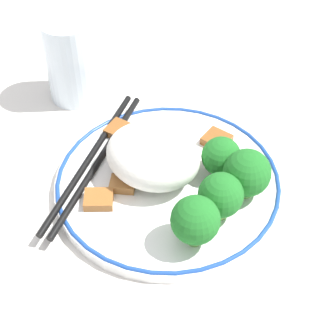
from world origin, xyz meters
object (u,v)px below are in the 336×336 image
(broccoli_back_center, at_px, (221,196))
(broccoli_mid_left, at_px, (221,157))
(broccoli_back_right, at_px, (247,173))
(plate, at_px, (168,183))
(broccoli_back_left, at_px, (195,220))
(drinking_glass, at_px, (71,60))
(chopsticks, at_px, (94,160))

(broccoli_back_center, distance_m, broccoli_mid_left, 0.06)
(broccoli_back_center, xyz_separation_m, broccoli_back_right, (-0.01, -0.04, 0.00))
(plate, distance_m, broccoli_back_left, 0.10)
(broccoli_back_left, relative_size, broccoli_back_center, 1.08)
(broccoli_back_right, height_order, drinking_glass, drinking_glass)
(broccoli_back_center, bearing_deg, broccoli_back_left, 82.52)
(chopsticks, bearing_deg, drinking_glass, -44.78)
(broccoli_back_left, distance_m, chopsticks, 0.16)
(plate, relative_size, chopsticks, 1.08)
(plate, relative_size, broccoli_back_center, 4.60)
(broccoli_back_left, distance_m, broccoli_back_center, 0.05)
(plate, distance_m, broccoli_back_center, 0.08)
(drinking_glass, bearing_deg, broccoli_back_left, 150.74)
(broccoli_back_center, height_order, broccoli_mid_left, broccoli_back_center)
(broccoli_back_left, xyz_separation_m, chopsticks, (0.16, -0.04, -0.03))
(broccoli_back_center, bearing_deg, chopsticks, 1.10)
(broccoli_back_right, bearing_deg, broccoli_back_left, 79.44)
(broccoli_back_left, xyz_separation_m, broccoli_back_right, (-0.02, -0.09, -0.00))
(broccoli_back_left, xyz_separation_m, broccoli_mid_left, (0.02, -0.10, -0.01))
(broccoli_back_left, relative_size, broccoli_back_right, 1.04)
(broccoli_back_center, relative_size, broccoli_mid_left, 1.11)
(plate, height_order, broccoli_back_left, broccoli_back_left)
(broccoli_back_left, height_order, drinking_glass, drinking_glass)
(broccoli_back_center, height_order, drinking_glass, drinking_glass)
(broccoli_back_center, distance_m, broccoli_back_right, 0.04)
(broccoli_mid_left, xyz_separation_m, drinking_glass, (0.24, -0.05, 0.02))
(broccoli_back_center, relative_size, drinking_glass, 0.49)
(broccoli_mid_left, relative_size, drinking_glass, 0.44)
(broccoli_back_right, xyz_separation_m, drinking_glass, (0.28, -0.06, 0.01))
(broccoli_back_right, xyz_separation_m, broccoli_mid_left, (0.04, -0.01, -0.00))
(broccoli_back_center, relative_size, broccoli_back_right, 0.96)
(plate, relative_size, broccoli_back_left, 4.25)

